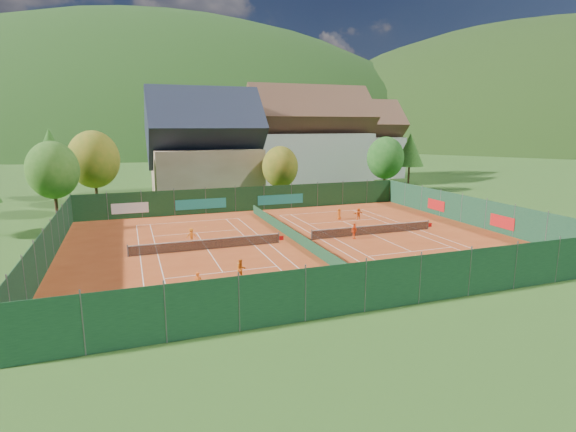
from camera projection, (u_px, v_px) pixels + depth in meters
The scene contains 33 objects.
ground at pixel (295, 242), 40.88m from camera, with size 600.00×600.00×0.00m, color #285119.
clay_pad at pixel (295, 242), 40.88m from camera, with size 40.00×32.00×0.01m, color #A43D18.
court_markings_left at pixel (208, 250), 38.24m from camera, with size 11.03×23.83×0.00m.
court_markings_right at pixel (372, 234), 43.52m from camera, with size 11.03×23.83×0.00m.
tennis_net_left at pixel (209, 244), 38.19m from camera, with size 13.30×0.10×1.02m.
tennis_net_right at pixel (374, 229), 43.47m from camera, with size 13.30×0.10×1.02m.
court_divider at pixel (295, 236), 40.78m from camera, with size 0.03×28.80×1.00m.
fence_north at pixel (246, 199), 55.19m from camera, with size 40.00×0.10×3.00m.
fence_south at pixel (393, 283), 25.82m from camera, with size 40.00×0.04×3.00m.
fence_west at pixel (49, 245), 33.98m from camera, with size 0.04×32.00×3.00m.
fence_east at pixel (473, 212), 47.24m from camera, with size 0.09×32.00×3.00m.
chalet at pixel (205, 151), 66.25m from camera, with size 16.20×12.00×16.00m.
hotel_block_a at pixel (309, 143), 77.91m from camera, with size 21.60×11.00×17.25m.
hotel_block_b at pixel (358, 144), 90.06m from camera, with size 17.28×10.00×15.50m.
tree_west_front at pixel (53, 170), 50.99m from camera, with size 5.72×5.72×8.69m.
tree_west_mid at pixel (94, 159), 57.72m from camera, with size 6.44×6.44×9.78m.
tree_west_back at pixel (51, 152), 62.98m from camera, with size 5.60×5.60×10.00m.
tree_center at pixel (280, 167), 62.22m from camera, with size 5.01×5.01×7.60m.
tree_east_front at pixel (385, 158), 69.87m from camera, with size 5.72×5.72×8.69m.
tree_east_mid at pixel (410, 150), 80.42m from camera, with size 5.04×5.04×9.00m.
tree_east_back at pixel (350, 145), 85.03m from camera, with size 7.15×7.15×10.86m.
mountain_backdrop at pixel (204, 209), 273.62m from camera, with size 820.00×530.00×242.00m.
ball_hopper at pixel (508, 254), 35.08m from camera, with size 0.34×0.34×0.80m.
loose_ball_0 at pixel (238, 263), 34.37m from camera, with size 0.07×0.07×0.07m, color #CCD833.
loose_ball_1 at pixel (415, 255), 36.53m from camera, with size 0.07×0.07×0.07m, color #CCD833.
loose_ball_2 at pixel (286, 236), 42.79m from camera, with size 0.07×0.07×0.07m, color #CCD833.
loose_ball_3 at pixel (206, 227), 46.70m from camera, with size 0.07×0.07×0.07m, color #CCD833.
player_left_near at pixel (198, 283), 28.03m from camera, with size 0.52×0.34×1.43m, color #EE5C15.
player_left_mid at pixel (241, 269), 30.78m from camera, with size 0.69×0.54×1.42m, color #D06112.
player_left_far at pixel (191, 235), 40.51m from camera, with size 0.84×0.49×1.31m, color orange.
player_right_near at pixel (354, 231), 41.74m from camera, with size 0.88×0.37×1.50m, color #EF4A15.
player_right_far_a at pixel (339, 214), 50.35m from camera, with size 0.61×0.40×1.26m, color #D65713.
player_right_far_b at pixel (358, 214), 50.29m from camera, with size 1.22×0.39×1.31m, color orange.
Camera 1 is at (-13.98, -37.05, 10.43)m, focal length 28.00 mm.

